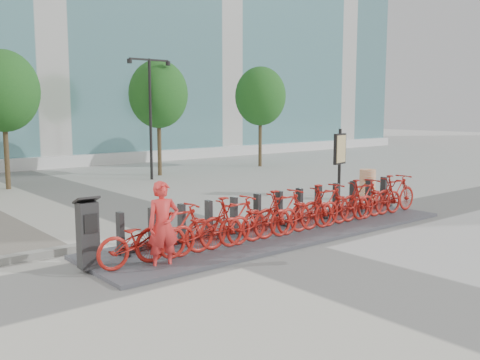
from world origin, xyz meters
TOP-DOWN VIEW (x-y plane):
  - ground at (0.00, 0.00)m, footprint 120.00×120.00m
  - tree_1 at (-1.50, 12.00)m, footprint 2.60×2.60m
  - tree_2 at (5.00, 12.00)m, footprint 2.60×2.60m
  - tree_3 at (11.00, 12.00)m, footprint 2.60×2.60m
  - streetlamp at (4.00, 11.00)m, footprint 2.00×0.20m
  - dock_pad at (1.30, 0.30)m, footprint 9.60×2.40m
  - dock_rail_posts at (1.72, 0.77)m, footprint 8.74×0.50m
  - bike_0 at (-2.60, -0.05)m, footprint 1.85×0.64m
  - bike_1 at (-1.88, -0.05)m, footprint 1.79×0.51m
  - bike_2 at (-1.16, -0.05)m, footprint 1.85×0.64m
  - bike_3 at (-0.44, -0.05)m, footprint 1.79×0.51m
  - bike_4 at (0.28, -0.05)m, footprint 1.85×0.64m
  - bike_5 at (1.00, -0.05)m, footprint 1.79×0.51m
  - bike_6 at (1.72, -0.05)m, footprint 1.85×0.64m
  - bike_7 at (2.44, -0.05)m, footprint 1.79×0.51m
  - bike_8 at (3.16, -0.05)m, footprint 1.85×0.64m
  - bike_9 at (3.88, -0.05)m, footprint 1.79×0.51m
  - bike_10 at (4.60, -0.05)m, footprint 1.85×0.64m
  - bike_11 at (5.32, -0.05)m, footprint 1.79×0.51m
  - kiosk at (-3.47, 0.39)m, footprint 0.42×0.36m
  - worker_red at (-2.33, -0.33)m, footprint 0.67×0.50m
  - construction_barrel at (6.82, 2.03)m, footprint 0.55×0.55m
  - map_sign at (6.73, 3.13)m, footprint 0.75×0.30m

SIDE VIEW (x-z plane):
  - ground at x=0.00m, z-range 0.00..0.00m
  - dock_pad at x=1.30m, z-range 0.00..0.08m
  - construction_barrel at x=6.82m, z-range 0.00..1.00m
  - dock_rail_posts at x=1.72m, z-range 0.08..0.93m
  - bike_0 at x=-2.60m, z-range 0.08..1.05m
  - bike_2 at x=-1.16m, z-range 0.08..1.05m
  - bike_4 at x=0.28m, z-range 0.08..1.05m
  - bike_6 at x=1.72m, z-range 0.08..1.05m
  - bike_8 at x=3.16m, z-range 0.08..1.05m
  - bike_10 at x=4.60m, z-range 0.08..1.05m
  - bike_1 at x=-1.88m, z-range 0.08..1.16m
  - bike_3 at x=-0.44m, z-range 0.08..1.16m
  - bike_5 at x=1.00m, z-range 0.08..1.16m
  - bike_7 at x=2.44m, z-range 0.08..1.16m
  - bike_9 at x=3.88m, z-range 0.08..1.16m
  - bike_11 at x=5.32m, z-range 0.08..1.16m
  - kiosk at x=-3.47m, z-range 0.05..1.39m
  - worker_red at x=-2.33m, z-range 0.00..1.65m
  - map_sign at x=6.73m, z-range 0.37..2.66m
  - streetlamp at x=4.00m, z-range 0.63..5.63m
  - tree_1 at x=-1.50m, z-range 1.04..6.14m
  - tree_2 at x=5.00m, z-range 1.04..6.14m
  - tree_3 at x=11.00m, z-range 1.04..6.14m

